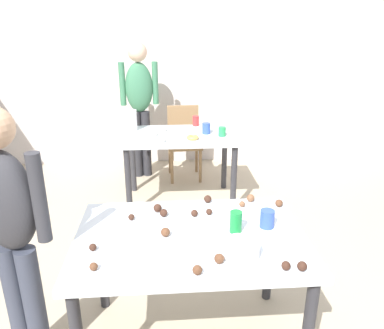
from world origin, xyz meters
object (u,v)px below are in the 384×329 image
(mixing_bowl, at_px, (241,249))
(dining_table_near, at_px, (190,250))
(dining_table_far, at_px, (180,144))
(chair_far_table, at_px, (184,137))
(person_adult_far, at_px, (140,98))
(pitcher_far, at_px, (131,120))
(person_girl_near, at_px, (10,225))
(soda_can, at_px, (236,222))

(mixing_bowl, bearing_deg, dining_table_near, 138.15)
(dining_table_far, distance_m, chair_far_table, 0.74)
(dining_table_near, xyz_separation_m, dining_table_far, (0.03, 1.95, -0.01))
(dining_table_near, bearing_deg, person_adult_far, 98.61)
(dining_table_near, distance_m, pitcher_far, 2.19)
(person_girl_near, height_order, mixing_bowl, person_girl_near)
(person_girl_near, xyz_separation_m, person_adult_far, (0.49, 2.78, 0.09))
(mixing_bowl, distance_m, pitcher_far, 2.44)
(person_adult_far, bearing_deg, mixing_bowl, -77.54)
(pitcher_far, bearing_deg, chair_far_table, 43.49)
(pitcher_far, bearing_deg, mixing_bowl, -73.17)
(chair_far_table, xyz_separation_m, person_girl_near, (-1.01, -2.74, 0.39))
(dining_table_near, bearing_deg, chair_far_table, 87.73)
(person_girl_near, bearing_deg, person_adult_far, 79.96)
(chair_far_table, bearing_deg, pitcher_far, -136.51)
(dining_table_near, relative_size, mixing_bowl, 6.77)
(chair_far_table, bearing_deg, soda_can, -86.90)
(chair_far_table, distance_m, person_girl_near, 2.94)
(soda_can, bearing_deg, dining_table_near, -176.60)
(chair_far_table, bearing_deg, person_adult_far, 175.57)
(person_girl_near, xyz_separation_m, mixing_bowl, (1.14, -0.15, -0.10))
(dining_table_far, relative_size, pitcher_far, 5.30)
(chair_far_table, bearing_deg, dining_table_near, -92.27)
(dining_table_near, bearing_deg, person_girl_near, -175.97)
(dining_table_far, xyz_separation_m, soda_can, (0.22, -1.94, 0.17))
(mixing_bowl, relative_size, pitcher_far, 0.84)
(chair_far_table, xyz_separation_m, soda_can, (0.14, -2.66, 0.31))
(dining_table_far, height_order, person_girl_near, person_girl_near)
(dining_table_near, xyz_separation_m, person_adult_far, (-0.41, 2.71, 0.32))
(person_adult_far, distance_m, mixing_bowl, 3.00)
(dining_table_near, xyz_separation_m, mixing_bowl, (0.24, -0.21, 0.13))
(dining_table_near, height_order, dining_table_far, same)
(pitcher_far, bearing_deg, dining_table_near, -77.50)
(person_adult_far, height_order, pitcher_far, person_adult_far)
(dining_table_far, relative_size, soda_can, 9.49)
(person_adult_far, bearing_deg, dining_table_far, -60.07)
(person_girl_near, bearing_deg, dining_table_far, 65.26)
(dining_table_far, xyz_separation_m, person_girl_near, (-0.93, -2.02, 0.24))
(dining_table_near, distance_m, person_girl_near, 0.93)
(person_adult_far, bearing_deg, soda_can, -76.24)
(person_adult_far, bearing_deg, person_girl_near, -100.04)
(chair_far_table, distance_m, pitcher_far, 0.87)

